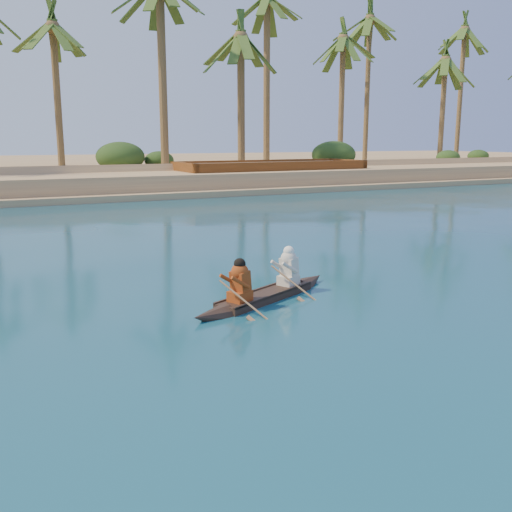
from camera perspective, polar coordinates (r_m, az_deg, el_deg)
name	(u,v)px	position (r m, az deg, el deg)	size (l,w,h in m)	color
ground	(219,330)	(10.37, -3.76, -7.44)	(160.00, 160.00, 0.00)	#0C3650
sandy_embankment	(17,171)	(56.14, -22.81, 7.80)	(150.00, 51.00, 1.50)	tan
palm_grove	(21,71)	(44.45, -22.47, 16.73)	(110.00, 14.00, 16.00)	#2F561E
shrub_cluster	(34,173)	(40.79, -21.34, 7.76)	(100.00, 6.00, 2.40)	#1E3D16
canoe	(265,289)	(12.21, 0.95, -3.33)	(4.20, 2.36, 1.20)	#33241C
barge_right	(271,177)	(40.59, 1.56, 7.93)	(13.45, 4.73, 2.23)	brown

